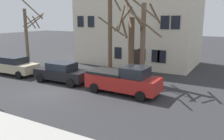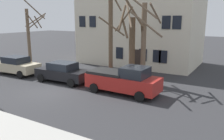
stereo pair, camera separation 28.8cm
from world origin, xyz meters
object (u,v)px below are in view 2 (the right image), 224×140
tree_bare_mid (111,37)px  tree_bare_far (132,45)px  tree_bare_near (30,34)px  tree_bare_end (143,39)px  car_black_sedan (63,72)px  building_main (141,12)px  car_beige_sedan (16,65)px  bicycle_leaning (38,68)px  pickup_truck_red (123,80)px

tree_bare_mid → tree_bare_far: (1.19, 1.27, -0.62)m
tree_bare_near → tree_bare_far: size_ratio=0.99×
tree_bare_end → car_black_sedan: (-5.70, -3.27, -2.74)m
building_main → tree_bare_end: 8.87m
car_beige_sedan → car_black_sedan: (5.63, 0.17, -0.02)m
tree_bare_far → bicycle_leaning: tree_bare_far is taller
bicycle_leaning → tree_bare_far: bearing=10.6°
tree_bare_near → tree_bare_mid: 10.61m
car_black_sedan → pickup_truck_red: pickup_truck_red is taller
tree_bare_end → tree_bare_mid: bearing=-149.5°
car_beige_sedan → car_black_sedan: bearing=1.8°
tree_bare_end → pickup_truck_red: size_ratio=1.30×
tree_bare_end → bicycle_leaning: 10.98m
building_main → car_beige_sedan: building_main is taller
tree_bare_far → tree_bare_end: bearing=1.7°
building_main → pickup_truck_red: size_ratio=2.55×
car_beige_sedan → pickup_truck_red: bearing=0.5°
tree_bare_near → bicycle_leaning: size_ratio=4.02×
tree_bare_mid → tree_bare_end: 2.56m
car_black_sedan → tree_bare_end: bearing=29.8°
building_main → tree_bare_far: (2.65, -7.78, -2.80)m
tree_bare_far → building_main: bearing=108.8°
tree_bare_near → pickup_truck_red: size_ratio=1.32×
tree_bare_mid → bicycle_leaning: 8.81m
tree_bare_far → pickup_truck_red: tree_bare_far is taller
tree_bare_far → tree_bare_end: (1.01, 0.03, 0.52)m
car_beige_sedan → car_black_sedan: car_beige_sedan is taller
car_beige_sedan → bicycle_leaning: (0.98, 1.66, -0.48)m
tree_bare_end → car_black_sedan: size_ratio=1.47×
building_main → tree_bare_near: size_ratio=1.94×
building_main → tree_bare_mid: (1.46, -9.04, -2.18)m
tree_bare_near → tree_bare_end: tree_bare_near is taller
bicycle_leaning → pickup_truck_red: bearing=-8.6°
tree_bare_near → bicycle_leaning: tree_bare_near is taller
building_main → bicycle_leaning: size_ratio=7.80×
building_main → car_black_sedan: 12.28m
tree_bare_mid → tree_bare_near: bearing=174.7°
pickup_truck_red → car_black_sedan: bearing=179.2°
tree_bare_mid → car_beige_sedan: size_ratio=1.80×
tree_bare_far → bicycle_leaning: bearing=-169.4°
building_main → pickup_truck_red: bearing=-71.7°
tree_bare_mid → tree_bare_far: bearing=46.8°
building_main → tree_bare_end: bearing=-64.7°
car_beige_sedan → tree_bare_end: bearing=16.9°
tree_bare_near → car_beige_sedan: 4.34m
car_beige_sedan → car_black_sedan: size_ratio=1.01×
car_black_sedan → tree_bare_far: bearing=34.7°
bicycle_leaning → car_beige_sedan: bearing=-120.5°
tree_bare_mid → tree_bare_far: size_ratio=1.22×
building_main → tree_bare_mid: building_main is taller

